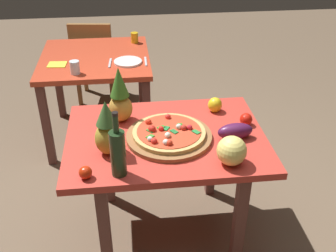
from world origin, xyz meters
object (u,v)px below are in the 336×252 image
object	(u,v)px
pizza	(169,132)
fork_utensil	(110,63)
background_table	(96,69)
dinner_plate	(128,62)
display_table	(166,150)
bell_pepper	(215,105)
drinking_glass_water	(75,67)
pineapple_left	(120,98)
dining_chair	(94,57)
drinking_glass_juice	(135,38)
wine_bottle	(118,152)
pineapple_right	(107,130)
knife_utensil	(146,61)
tomato_beside_pepper	(85,173)
eggplant	(235,131)
melon	(232,151)
pizza_board	(169,136)
tomato_at_corner	(246,119)
napkin_folded	(57,65)

from	to	relation	value
pizza	fork_utensil	size ratio (longest dim) A/B	2.25
background_table	dinner_plate	xyz separation A→B (m)	(0.27, -0.16, 0.12)
display_table	bell_pepper	bearing A→B (deg)	36.43
drinking_glass_water	pineapple_left	bearing A→B (deg)	-65.53
pineapple_left	bell_pepper	world-z (taller)	pineapple_left
dining_chair	drinking_glass_juice	size ratio (longest dim) A/B	9.44
wine_bottle	fork_utensil	xyz separation A→B (m)	(-0.06, 1.41, -0.13)
pineapple_right	drinking_glass_juice	world-z (taller)	pineapple_right
drinking_glass_juice	pineapple_left	bearing A→B (deg)	-95.82
pineapple_right	knife_utensil	distance (m)	1.26
bell_pepper	fork_utensil	size ratio (longest dim) A/B	0.53
pizza	bell_pepper	xyz separation A→B (m)	(0.32, 0.28, 0.00)
bell_pepper	wine_bottle	bearing A→B (deg)	-136.47
tomato_beside_pepper	knife_utensil	world-z (taller)	tomato_beside_pepper
dining_chair	eggplant	world-z (taller)	dining_chair
dining_chair	drinking_glass_water	distance (m)	1.06
tomato_beside_pepper	fork_utensil	world-z (taller)	tomato_beside_pepper
wine_bottle	tomato_beside_pepper	xyz separation A→B (m)	(-0.16, -0.02, -0.10)
eggplant	fork_utensil	distance (m)	1.35
dining_chair	fork_utensil	bearing A→B (deg)	109.23
melon	dining_chair	bearing A→B (deg)	109.93
dining_chair	wine_bottle	world-z (taller)	wine_bottle
melon	pizza_board	bearing A→B (deg)	137.10
drinking_glass_juice	knife_utensil	distance (m)	0.46
tomato_at_corner	drinking_glass_juice	bearing A→B (deg)	111.67
tomato_at_corner	napkin_folded	xyz separation A→B (m)	(-1.21, 1.04, -0.03)
bell_pepper	fork_utensil	world-z (taller)	bell_pepper
pineapple_left	dinner_plate	size ratio (longest dim) A/B	1.55
background_table	drinking_glass_water	distance (m)	0.39
pizza_board	drinking_glass_water	bearing A→B (deg)	121.73
wine_bottle	pineapple_right	bearing A→B (deg)	105.32
bell_pepper	eggplant	size ratio (longest dim) A/B	0.48
pineapple_left	melon	xyz separation A→B (m)	(0.54, -0.49, -0.08)
pineapple_left	tomato_at_corner	xyz separation A→B (m)	(0.72, -0.14, -0.11)
background_table	tomato_beside_pepper	bearing A→B (deg)	-89.12
pizza	melon	size ratio (longest dim) A/B	2.65
background_table	pizza	world-z (taller)	pizza
fork_utensil	knife_utensil	bearing A→B (deg)	3.61
pineapple_left	drinking_glass_juice	world-z (taller)	pineapple_left
fork_utensil	pineapple_left	bearing A→B (deg)	-81.48
display_table	knife_utensil	xyz separation A→B (m)	(-0.04, 1.09, 0.11)
drinking_glass_juice	dinner_plate	size ratio (longest dim) A/B	0.41
knife_utensil	pizza	bearing A→B (deg)	-85.97
dining_chair	pineapple_right	world-z (taller)	pineapple_right
tomato_beside_pepper	napkin_folded	size ratio (longest dim) A/B	0.46
bell_pepper	dinner_plate	distance (m)	0.99
drinking_glass_juice	dinner_plate	world-z (taller)	drinking_glass_juice
knife_utensil	tomato_beside_pepper	bearing A→B (deg)	-103.77
drinking_glass_water	knife_utensil	xyz separation A→B (m)	(0.53, 0.17, -0.05)
fork_utensil	knife_utensil	distance (m)	0.28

